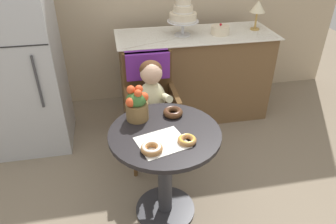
{
  "coord_description": "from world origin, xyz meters",
  "views": [
    {
      "loc": [
        -0.29,
        -1.6,
        1.89
      ],
      "look_at": [
        0.05,
        0.15,
        0.77
      ],
      "focal_mm": 33.73,
      "sensor_mm": 36.0,
      "label": 1
    }
  ],
  "objects_px": {
    "donut_side": "(152,148)",
    "flower_vase": "(137,104)",
    "tiered_cake_stand": "(183,14)",
    "donut_mid": "(173,112)",
    "wicker_chair": "(150,92)",
    "cafe_table": "(165,158)",
    "refrigerator": "(19,59)",
    "seated_child": "(153,97)",
    "table_lamp": "(258,8)",
    "donut_front": "(187,140)",
    "round_layer_cake": "(220,30)"
  },
  "relations": [
    {
      "from": "table_lamp",
      "to": "donut_mid",
      "type": "bearing_deg",
      "value": -133.54
    },
    {
      "from": "seated_child",
      "to": "refrigerator",
      "type": "height_order",
      "value": "refrigerator"
    },
    {
      "from": "donut_front",
      "to": "round_layer_cake",
      "type": "height_order",
      "value": "round_layer_cake"
    },
    {
      "from": "round_layer_cake",
      "to": "donut_front",
      "type": "bearing_deg",
      "value": -115.7
    },
    {
      "from": "seated_child",
      "to": "round_layer_cake",
      "type": "height_order",
      "value": "round_layer_cake"
    },
    {
      "from": "cafe_table",
      "to": "wicker_chair",
      "type": "bearing_deg",
      "value": 89.89
    },
    {
      "from": "refrigerator",
      "to": "donut_front",
      "type": "bearing_deg",
      "value": -46.7
    },
    {
      "from": "flower_vase",
      "to": "tiered_cake_stand",
      "type": "height_order",
      "value": "tiered_cake_stand"
    },
    {
      "from": "wicker_chair",
      "to": "round_layer_cake",
      "type": "xyz_separation_m",
      "value": [
        0.78,
        0.56,
        0.3
      ]
    },
    {
      "from": "round_layer_cake",
      "to": "wicker_chair",
      "type": "bearing_deg",
      "value": -144.01
    },
    {
      "from": "cafe_table",
      "to": "tiered_cake_stand",
      "type": "xyz_separation_m",
      "value": [
        0.42,
        1.3,
        0.59
      ]
    },
    {
      "from": "wicker_chair",
      "to": "donut_front",
      "type": "distance_m",
      "value": 0.83
    },
    {
      "from": "donut_mid",
      "to": "flower_vase",
      "type": "bearing_deg",
      "value": 179.62
    },
    {
      "from": "seated_child",
      "to": "donut_side",
      "type": "bearing_deg",
      "value": -98.91
    },
    {
      "from": "donut_front",
      "to": "tiered_cake_stand",
      "type": "height_order",
      "value": "tiered_cake_stand"
    },
    {
      "from": "seated_child",
      "to": "cafe_table",
      "type": "bearing_deg",
      "value": -90.15
    },
    {
      "from": "donut_side",
      "to": "table_lamp",
      "type": "bearing_deg",
      "value": 49.45
    },
    {
      "from": "donut_front",
      "to": "round_layer_cake",
      "type": "xyz_separation_m",
      "value": [
        0.67,
        1.39,
        0.2
      ]
    },
    {
      "from": "wicker_chair",
      "to": "donut_front",
      "type": "height_order",
      "value": "wicker_chair"
    },
    {
      "from": "flower_vase",
      "to": "refrigerator",
      "type": "distance_m",
      "value": 1.28
    },
    {
      "from": "cafe_table",
      "to": "seated_child",
      "type": "xyz_separation_m",
      "value": [
        0.0,
        0.53,
        0.17
      ]
    },
    {
      "from": "donut_side",
      "to": "table_lamp",
      "type": "xyz_separation_m",
      "value": [
        1.28,
        1.5,
        0.37
      ]
    },
    {
      "from": "wicker_chair",
      "to": "table_lamp",
      "type": "distance_m",
      "value": 1.41
    },
    {
      "from": "wicker_chair",
      "to": "donut_mid",
      "type": "xyz_separation_m",
      "value": [
        0.09,
        -0.5,
        0.1
      ]
    },
    {
      "from": "wicker_chair",
      "to": "seated_child",
      "type": "height_order",
      "value": "seated_child"
    },
    {
      "from": "wicker_chair",
      "to": "flower_vase",
      "type": "height_order",
      "value": "flower_vase"
    },
    {
      "from": "donut_front",
      "to": "seated_child",
      "type": "bearing_deg",
      "value": 99.41
    },
    {
      "from": "refrigerator",
      "to": "round_layer_cake",
      "type": "bearing_deg",
      "value": 4.79
    },
    {
      "from": "wicker_chair",
      "to": "donut_front",
      "type": "relative_size",
      "value": 8.29
    },
    {
      "from": "seated_child",
      "to": "wicker_chair",
      "type": "bearing_deg",
      "value": 90.0
    },
    {
      "from": "cafe_table",
      "to": "tiered_cake_stand",
      "type": "bearing_deg",
      "value": 72.19
    },
    {
      "from": "cafe_table",
      "to": "donut_mid",
      "type": "distance_m",
      "value": 0.31
    },
    {
      "from": "refrigerator",
      "to": "donut_side",
      "type": "bearing_deg",
      "value": -53.61
    },
    {
      "from": "cafe_table",
      "to": "donut_front",
      "type": "distance_m",
      "value": 0.29
    },
    {
      "from": "donut_side",
      "to": "refrigerator",
      "type": "xyz_separation_m",
      "value": [
        -0.94,
        1.28,
        0.11
      ]
    },
    {
      "from": "wicker_chair",
      "to": "donut_front",
      "type": "xyz_separation_m",
      "value": [
        0.11,
        -0.82,
        0.1
      ]
    },
    {
      "from": "wicker_chair",
      "to": "round_layer_cake",
      "type": "distance_m",
      "value": 1.01
    },
    {
      "from": "tiered_cake_stand",
      "to": "donut_mid",
      "type": "bearing_deg",
      "value": -106.31
    },
    {
      "from": "donut_front",
      "to": "tiered_cake_stand",
      "type": "xyz_separation_m",
      "value": [
        0.31,
        1.43,
        0.36
      ]
    },
    {
      "from": "table_lamp",
      "to": "refrigerator",
      "type": "bearing_deg",
      "value": -174.3
    },
    {
      "from": "wicker_chair",
      "to": "tiered_cake_stand",
      "type": "height_order",
      "value": "tiered_cake_stand"
    },
    {
      "from": "flower_vase",
      "to": "refrigerator",
      "type": "relative_size",
      "value": 0.14
    },
    {
      "from": "donut_front",
      "to": "wicker_chair",
      "type": "bearing_deg",
      "value": 97.65
    },
    {
      "from": "donut_side",
      "to": "flower_vase",
      "type": "relative_size",
      "value": 0.54
    },
    {
      "from": "donut_side",
      "to": "flower_vase",
      "type": "distance_m",
      "value": 0.38
    },
    {
      "from": "cafe_table",
      "to": "seated_child",
      "type": "relative_size",
      "value": 0.99
    },
    {
      "from": "donut_side",
      "to": "refrigerator",
      "type": "height_order",
      "value": "refrigerator"
    },
    {
      "from": "donut_mid",
      "to": "donut_side",
      "type": "relative_size",
      "value": 1.04
    },
    {
      "from": "donut_mid",
      "to": "donut_side",
      "type": "xyz_separation_m",
      "value": [
        -0.2,
        -0.36,
        -0.0
      ]
    },
    {
      "from": "tiered_cake_stand",
      "to": "cafe_table",
      "type": "bearing_deg",
      "value": -107.81
    }
  ]
}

